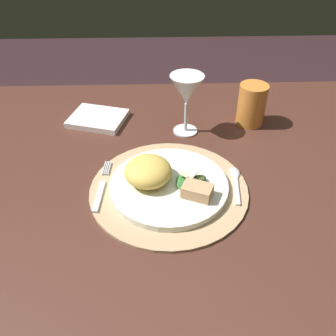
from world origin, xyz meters
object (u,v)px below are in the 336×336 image
amber_tumbler (252,105)px  spoon (235,179)px  fork (101,188)px  wine_glass (187,91)px  napkin (98,118)px  dining_table (148,232)px  dinner_plate (169,186)px

amber_tumbler → spoon: bearing=-108.5°
fork → wine_glass: bearing=49.4°
napkin → wine_glass: (0.23, -0.06, 0.11)m
dining_table → fork: (-0.09, -0.02, 0.16)m
fork → spoon: bearing=3.6°
dining_table → fork: bearing=-166.9°
dining_table → wine_glass: (0.10, 0.20, 0.27)m
napkin → fork: bearing=-81.9°
spoon → wine_glass: size_ratio=0.79×
spoon → amber_tumbler: size_ratio=1.11×
fork → napkin: 0.29m
fork → spoon: 0.28m
wine_glass → spoon: bearing=-65.8°
dining_table → amber_tumbler: size_ratio=12.42×
dining_table → wine_glass: bearing=63.7°
fork → napkin: napkin is taller
dinner_plate → napkin: size_ratio=1.74×
spoon → fork: bearing=-176.4°
dinner_plate → wine_glass: bearing=77.4°
fork → amber_tumbler: size_ratio=1.47×
spoon → amber_tumbler: (0.08, 0.24, 0.05)m
dinner_plate → spoon: (0.14, 0.02, -0.00)m
wine_glass → amber_tumbler: 0.19m
dining_table → dinner_plate: 0.18m
dinner_plate → spoon: bearing=8.3°
napkin → amber_tumbler: (0.40, -0.02, 0.05)m
fork → wine_glass: size_ratio=1.04×
fork → spoon: spoon is taller
dining_table → spoon: bearing=-1.1°
dining_table → wine_glass: wine_glass is taller
dining_table → amber_tumbler: bearing=41.1°
dining_table → fork: size_ratio=8.46×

